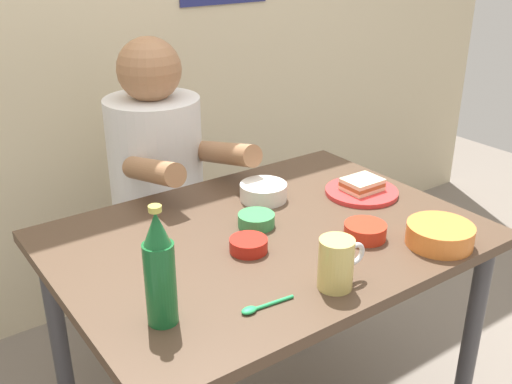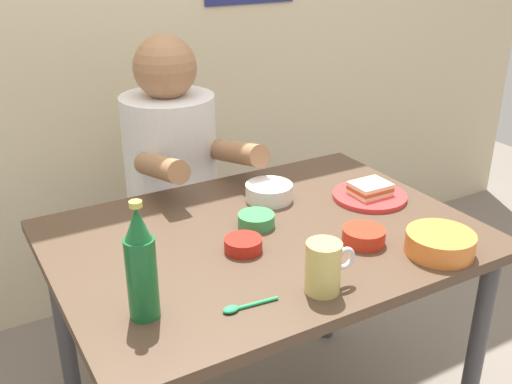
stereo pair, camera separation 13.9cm
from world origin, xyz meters
TOP-DOWN VIEW (x-y plane):
  - dining_table at (0.00, 0.00)m, footprint 1.10×0.80m
  - stool at (-0.01, 0.63)m, footprint 0.34×0.34m
  - person_seated at (-0.01, 0.62)m, footprint 0.33×0.56m
  - plate_orange at (0.38, 0.04)m, footprint 0.22×0.22m
  - sandwich at (0.38, 0.04)m, footprint 0.11×0.09m
  - beer_mug at (-0.03, -0.30)m, footprint 0.13×0.08m
  - beer_bottle at (-0.40, -0.19)m, footprint 0.06×0.06m
  - sambal_bowl_red at (-0.10, -0.05)m, footprint 0.10×0.10m
  - dip_bowl_green at (0.00, 0.05)m, footprint 0.10×0.10m
  - sauce_bowl_chili at (0.19, -0.17)m, footprint 0.11×0.11m
  - rice_bowl_white at (0.12, 0.18)m, footprint 0.14×0.14m
  - soup_bowl_orange at (0.32, -0.31)m, footprint 0.17×0.17m
  - spoon at (-0.22, -0.27)m, footprint 0.13×0.03m

SIDE VIEW (x-z plane):
  - stool at x=-0.01m, z-range 0.12..0.57m
  - dining_table at x=0.00m, z-range 0.28..1.02m
  - spoon at x=-0.22m, z-range 0.74..0.75m
  - plate_orange at x=0.38m, z-range 0.74..0.75m
  - sambal_bowl_red at x=-0.10m, z-range 0.74..0.78m
  - dip_bowl_green at x=0.00m, z-range 0.74..0.78m
  - sauce_bowl_chili at x=0.19m, z-range 0.74..0.78m
  - person_seated at x=-0.01m, z-range 0.41..1.13m
  - rice_bowl_white at x=0.12m, z-range 0.74..0.79m
  - soup_bowl_orange at x=0.32m, z-range 0.74..0.80m
  - sandwich at x=0.38m, z-range 0.75..0.79m
  - beer_mug at x=-0.03m, z-range 0.74..0.86m
  - beer_bottle at x=-0.40m, z-range 0.73..0.99m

